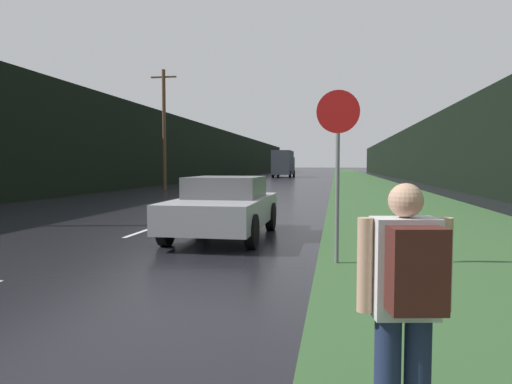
{
  "coord_description": "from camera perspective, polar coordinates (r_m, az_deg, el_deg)",
  "views": [
    {
      "loc": [
        4.87,
        1.63,
        1.7
      ],
      "look_at": [
        2.29,
        16.38,
        0.81
      ],
      "focal_mm": 32.0,
      "sensor_mm": 36.0,
      "label": 1
    }
  ],
  "objects": [
    {
      "name": "lane_stripe_c",
      "position": [
        12.5,
        -13.15,
        -4.51
      ],
      "size": [
        0.12,
        3.0,
        0.01
      ],
      "primitive_type": "cube",
      "color": "silver",
      "rests_on": "ground_plane"
    },
    {
      "name": "grass_verge",
      "position": [
        38.5,
        13.92,
        0.79
      ],
      "size": [
        6.0,
        240.0,
        0.02
      ],
      "primitive_type": "cube",
      "color": "#33562D",
      "rests_on": "ground_plane"
    },
    {
      "name": "stop_sign",
      "position": [
        7.88,
        10.17,
        4.41
      ],
      "size": [
        0.73,
        0.07,
        2.97
      ],
      "color": "slate",
      "rests_on": "ground_plane"
    },
    {
      "name": "lane_stripe_d",
      "position": [
        19.09,
        -4.89,
        -1.72
      ],
      "size": [
        0.12,
        3.0,
        0.01
      ],
      "primitive_type": "cube",
      "color": "silver",
      "rests_on": "ground_plane"
    },
    {
      "name": "hitchhiker_with_backpack",
      "position": [
        2.85,
        18.25,
        -12.73
      ],
      "size": [
        0.55,
        0.45,
        1.6
      ],
      "rotation": [
        0.0,
        0.0,
        0.19
      ],
      "color": "#1E2847",
      "rests_on": "ground_plane"
    },
    {
      "name": "car_passing_near",
      "position": [
        10.82,
        -3.96,
        -1.75
      ],
      "size": [
        2.04,
        4.41,
        1.42
      ],
      "rotation": [
        0.0,
        0.0,
        3.14
      ],
      "color": "#9E9EA3",
      "rests_on": "ground_plane"
    },
    {
      "name": "treeline_far_side",
      "position": [
        50.79,
        -7.8,
        4.97
      ],
      "size": [
        2.0,
        140.0,
        6.24
      ],
      "primitive_type": "cube",
      "color": "black",
      "rests_on": "ground_plane"
    },
    {
      "name": "treeline_near_side",
      "position": [
        49.16,
        20.17,
        4.57
      ],
      "size": [
        2.0,
        140.0,
        5.76
      ],
      "primitive_type": "cube",
      "color": "black",
      "rests_on": "ground_plane"
    },
    {
      "name": "utility_pole_far",
      "position": [
        31.97,
        -11.41,
        7.83
      ],
      "size": [
        1.8,
        0.24,
        8.15
      ],
      "color": "#4C3823",
      "rests_on": "ground_plane"
    },
    {
      "name": "delivery_truck",
      "position": [
        63.51,
        3.47,
        3.59
      ],
      "size": [
        2.58,
        8.66,
        3.63
      ],
      "color": "black",
      "rests_on": "ground_plane"
    }
  ]
}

